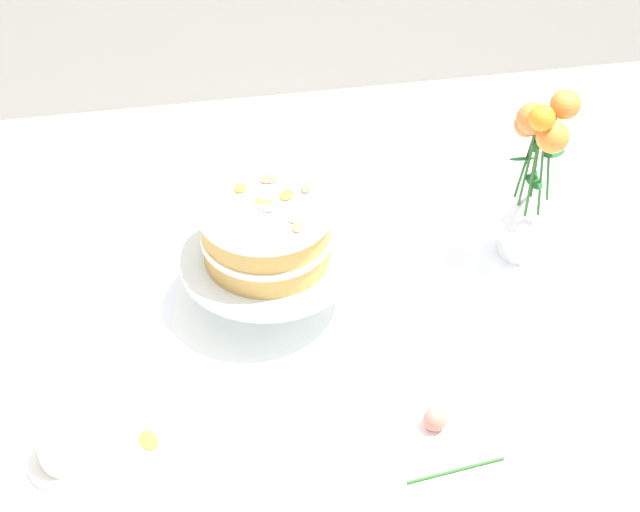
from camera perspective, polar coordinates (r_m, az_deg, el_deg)
The scene contains 8 objects.
dining_table at distance 1.73m, azimuth 1.98°, elevation -5.81°, with size 1.40×1.00×0.74m.
linen_napkin at distance 1.70m, azimuth -2.91°, elevation -2.49°, with size 0.32×0.32×0.00m, color white.
cake_stand at distance 1.64m, azimuth -3.00°, elevation -0.44°, with size 0.29×0.29×0.10m.
layer_cake at distance 1.60m, azimuth -3.09°, elevation 1.54°, with size 0.22×0.22×0.12m.
flower_vase at distance 1.73m, azimuth 12.13°, elevation 4.24°, with size 0.11×0.10×0.33m.
teacup at distance 1.50m, azimuth -14.37°, elevation -10.67°, with size 0.13×0.12×0.06m.
fallen_rose at distance 1.51m, azimuth 6.71°, elevation -9.49°, with size 0.15×0.11×0.04m.
loose_petal_0 at distance 1.52m, azimuth -9.81°, elevation -10.39°, with size 0.04×0.03×0.00m, color orange.
Camera 1 is at (-0.26, -1.17, 1.92)m, focal length 55.73 mm.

